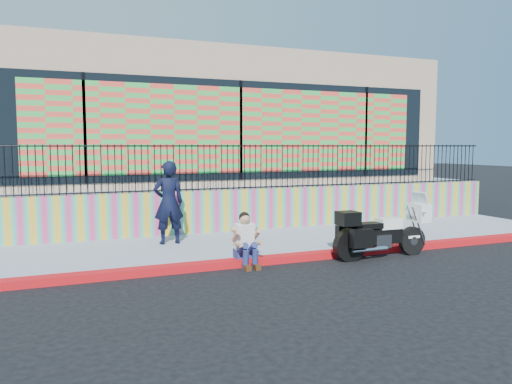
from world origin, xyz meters
TOP-DOWN VIEW (x-y plane):
  - ground at (0.00, 0.00)m, footprint 90.00×90.00m
  - red_curb at (0.00, 0.00)m, footprint 16.00×0.30m
  - sidewalk at (0.00, 1.65)m, footprint 16.00×3.00m
  - mural_wall at (0.00, 3.25)m, footprint 16.00×0.20m
  - metal_fence at (0.00, 3.25)m, footprint 15.80×0.04m
  - elevated_platform at (0.00, 8.35)m, footprint 16.00×10.00m
  - storefront_building at (0.00, 8.13)m, footprint 14.00×8.06m
  - police_motorcycle at (1.51, -0.43)m, footprint 2.25×0.74m
  - police_officer at (-2.53, 2.10)m, footprint 0.71×0.47m
  - seated_man at (-1.43, -0.09)m, footprint 0.54×0.71m

SIDE VIEW (x-z plane):
  - ground at x=0.00m, z-range 0.00..0.00m
  - red_curb at x=0.00m, z-range 0.00..0.15m
  - sidewalk at x=0.00m, z-range 0.00..0.15m
  - seated_man at x=-1.43m, z-range -0.08..0.98m
  - police_motorcycle at x=1.51m, z-range -0.11..1.29m
  - elevated_platform at x=0.00m, z-range 0.00..1.25m
  - mural_wall at x=0.00m, z-range 0.15..1.25m
  - police_officer at x=-2.53m, z-range 0.15..2.07m
  - metal_fence at x=0.00m, z-range 1.25..2.45m
  - storefront_building at x=0.00m, z-range 1.25..5.25m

